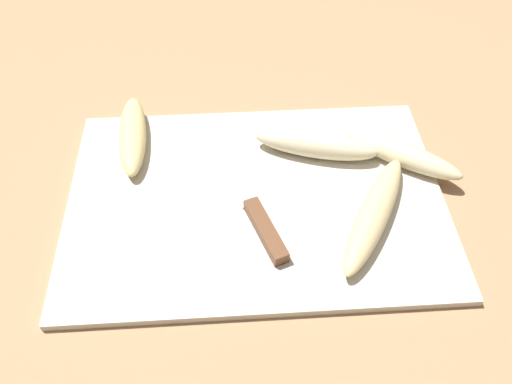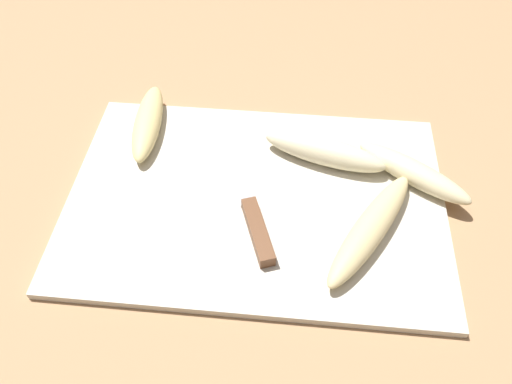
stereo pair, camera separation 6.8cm
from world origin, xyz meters
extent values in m
plane|color=tan|center=(0.00, 0.00, 0.00)|extent=(4.00, 4.00, 0.00)
cube|color=beige|center=(0.00, 0.00, 0.01)|extent=(0.51, 0.35, 0.01)
cube|color=brown|center=(0.01, -0.06, 0.02)|extent=(0.05, 0.10, 0.02)
cube|color=#B7BABF|center=(-0.03, 0.05, 0.01)|extent=(0.07, 0.14, 0.00)
ellipsoid|color=beige|center=(0.15, -0.05, 0.03)|extent=(0.14, 0.20, 0.03)
ellipsoid|color=#EDD689|center=(-0.18, 0.12, 0.03)|extent=(0.05, 0.17, 0.03)
ellipsoid|color=beige|center=(0.09, 0.08, 0.03)|extent=(0.18, 0.09, 0.04)
ellipsoid|color=beige|center=(0.21, 0.05, 0.03)|extent=(0.16, 0.13, 0.03)
camera|label=1|loc=(-0.03, -0.43, 0.54)|focal=35.00mm
camera|label=2|loc=(0.04, -0.43, 0.54)|focal=35.00mm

